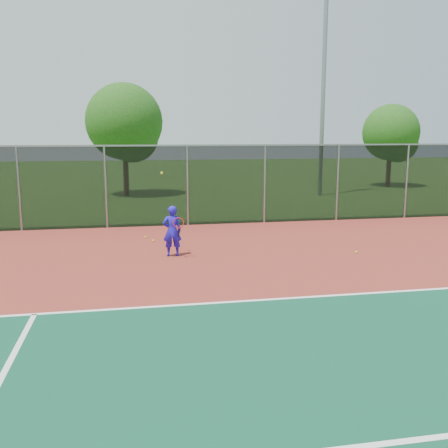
% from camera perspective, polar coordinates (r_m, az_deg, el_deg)
% --- Properties ---
extents(court_apron, '(30.00, 20.00, 0.02)m').
position_cam_1_polar(court_apron, '(10.60, 19.08, -9.23)').
color(court_apron, maroon).
rests_on(court_apron, ground).
extents(fence_back, '(30.00, 0.06, 3.03)m').
position_cam_1_polar(fence_back, '(19.41, 4.66, 4.69)').
color(fence_back, black).
rests_on(fence_back, court_apron).
extents(tennis_player, '(0.59, 0.59, 2.39)m').
position_cam_1_polar(tennis_player, '(14.13, -5.94, -0.78)').
color(tennis_player, '#2016D1').
rests_on(tennis_player, court_apron).
extents(practice_ball_0, '(0.07, 0.07, 0.07)m').
position_cam_1_polar(practice_ball_0, '(15.01, 14.89, -3.13)').
color(practice_ball_0, '#D4E41A').
rests_on(practice_ball_0, court_apron).
extents(practice_ball_1, '(0.07, 0.07, 0.07)m').
position_cam_1_polar(practice_ball_1, '(16.82, -8.93, -1.47)').
color(practice_ball_1, '#D4E41A').
rests_on(practice_ball_1, court_apron).
extents(practice_ball_2, '(0.07, 0.07, 0.07)m').
position_cam_1_polar(practice_ball_2, '(16.20, -8.07, -1.90)').
color(practice_ball_2, '#D4E41A').
rests_on(practice_ball_2, court_apron).
extents(floodlight_n, '(0.90, 0.40, 12.15)m').
position_cam_1_polar(floodlight_n, '(28.75, 11.35, 16.90)').
color(floodlight_n, gray).
rests_on(floodlight_n, ground).
extents(tree_back_left, '(4.23, 4.23, 6.21)m').
position_cam_1_polar(tree_back_left, '(28.53, -11.12, 11.01)').
color(tree_back_left, '#3B2615').
rests_on(tree_back_left, ground).
extents(tree_back_mid, '(3.64, 3.64, 5.35)m').
position_cam_1_polar(tree_back_mid, '(34.66, 18.70, 9.61)').
color(tree_back_mid, '#3B2615').
rests_on(tree_back_mid, ground).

